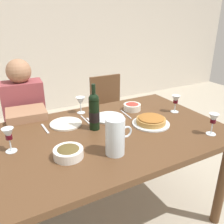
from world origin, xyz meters
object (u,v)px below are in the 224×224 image
object	(u,v)px
baked_tart	(151,121)
wine_glass_spare	(213,120)
salad_bowl	(132,106)
wine_glass_centre	(176,100)
wine_glass_right_diner	(9,135)
dinner_plate_left_setting	(66,124)
chair_left	(26,127)
chair_right	(110,111)
dining_table	(113,142)
diner_left	(27,126)
wine_glass_left_diner	(80,102)
dinner_plate_right_setting	(109,118)
water_pitcher	(115,138)
wine_bottle	(94,111)
olive_bowl	(68,152)

from	to	relation	value
baked_tart	wine_glass_spare	bearing A→B (deg)	-50.79
baked_tart	salad_bowl	distance (m)	0.30
wine_glass_centre	wine_glass_right_diner	bearing A→B (deg)	-179.71
dinner_plate_left_setting	chair_left	size ratio (longest dim) A/B	0.26
chair_left	chair_right	xyz separation A→B (m)	(0.89, -0.00, 0.00)
dining_table	salad_bowl	world-z (taller)	salad_bowl
wine_glass_centre	diner_left	xyz separation A→B (m)	(-1.05, 0.62, -0.24)
salad_bowl	wine_glass_spare	bearing A→B (deg)	-69.73
wine_glass_left_diner	dinner_plate_right_setting	xyz separation A→B (m)	(0.15, -0.20, -0.09)
wine_glass_spare	chair_left	size ratio (longest dim) A/B	0.17
water_pitcher	dinner_plate_right_setting	distance (m)	0.50
chair_right	chair_left	bearing A→B (deg)	0.80
wine_glass_right_diner	dinner_plate_left_setting	size ratio (longest dim) A/B	0.65
salad_bowl	chair_right	size ratio (longest dim) A/B	0.16
wine_glass_centre	diner_left	distance (m)	1.25
water_pitcher	baked_tart	world-z (taller)	water_pitcher
salad_bowl	chair_right	xyz separation A→B (m)	(0.14, 0.65, -0.29)
wine_bottle	wine_glass_centre	bearing A→B (deg)	-2.49
olive_bowl	wine_glass_centre	distance (m)	0.99
wine_bottle	wine_glass_left_diner	bearing A→B (deg)	85.70
dining_table	dinner_plate_left_setting	world-z (taller)	dinner_plate_left_setting
wine_glass_centre	dinner_plate_left_setting	bearing A→B (deg)	167.24
diner_left	wine_glass_left_diner	bearing A→B (deg)	149.05
dining_table	chair_left	bearing A→B (deg)	115.93
dinner_plate_left_setting	chair_right	xyz separation A→B (m)	(0.70, 0.66, -0.27)
wine_glass_right_diner	chair_right	bearing A→B (deg)	38.07
wine_glass_left_diner	dinner_plate_right_setting	size ratio (longest dim) A/B	0.58
water_pitcher	wine_glass_right_diner	world-z (taller)	water_pitcher
water_pitcher	chair_right	world-z (taller)	water_pitcher
wine_bottle	chair_right	xyz separation A→B (m)	(0.55, 0.82, -0.39)
olive_bowl	wine_glass_spare	xyz separation A→B (m)	(0.91, -0.19, 0.07)
salad_bowl	wine_glass_left_diner	world-z (taller)	wine_glass_left_diner
wine_glass_right_diner	dinner_plate_right_setting	size ratio (longest dim) A/B	0.64
wine_glass_spare	salad_bowl	bearing A→B (deg)	110.27
dining_table	chair_right	distance (m)	1.03
dinner_plate_left_setting	water_pitcher	bearing A→B (deg)	-76.08
wine_glass_left_diner	wine_glass_right_diner	xyz separation A→B (m)	(-0.57, -0.35, 0.01)
olive_bowl	wine_glass_right_diner	bearing A→B (deg)	141.60
dining_table	wine_glass_centre	xyz separation A→B (m)	(0.59, 0.06, 0.19)
baked_tart	chair_left	distance (m)	1.23
salad_bowl	wine_glass_right_diner	world-z (taller)	wine_glass_right_diner
dining_table	wine_glass_right_diner	world-z (taller)	wine_glass_right_diner
wine_bottle	water_pitcher	xyz separation A→B (m)	(-0.03, -0.34, -0.03)
wine_bottle	wine_glass_centre	world-z (taller)	wine_bottle
olive_bowl	chair_left	world-z (taller)	chair_left
water_pitcher	wine_glass_spare	xyz separation A→B (m)	(0.67, -0.10, 0.01)
salad_bowl	dinner_plate_right_setting	distance (m)	0.25
dining_table	wine_glass_centre	size ratio (longest dim) A/B	10.74
wine_glass_right_diner	wine_glass_centre	bearing A→B (deg)	0.29
diner_left	salad_bowl	bearing A→B (deg)	156.41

